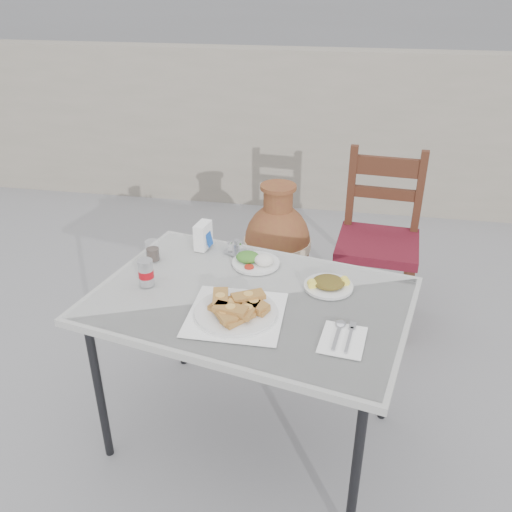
% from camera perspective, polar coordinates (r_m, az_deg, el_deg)
% --- Properties ---
extents(ground, '(80.00, 80.00, 0.00)m').
position_cam_1_polar(ground, '(2.42, -1.33, -17.22)').
color(ground, slate).
rests_on(ground, ground).
extents(cafe_table, '(1.24, 0.97, 0.68)m').
position_cam_1_polar(cafe_table, '(1.97, -0.62, -5.45)').
color(cafe_table, black).
rests_on(cafe_table, ground).
extents(pide_plate, '(0.32, 0.32, 0.07)m').
position_cam_1_polar(pide_plate, '(1.83, -2.14, -5.41)').
color(pide_plate, white).
rests_on(pide_plate, cafe_table).
extents(salad_rice_plate, '(0.19, 0.19, 0.05)m').
position_cam_1_polar(salad_rice_plate, '(2.14, -0.07, -0.44)').
color(salad_rice_plate, silver).
rests_on(salad_rice_plate, cafe_table).
extents(salad_chopped_plate, '(0.18, 0.18, 0.04)m').
position_cam_1_polar(salad_chopped_plate, '(2.01, 7.64, -2.91)').
color(salad_chopped_plate, silver).
rests_on(salad_chopped_plate, cafe_table).
extents(soda_can, '(0.06, 0.06, 0.10)m').
position_cam_1_polar(soda_can, '(2.03, -11.50, -1.72)').
color(soda_can, silver).
rests_on(soda_can, cafe_table).
extents(cola_glass, '(0.06, 0.06, 0.08)m').
position_cam_1_polar(cola_glass, '(2.21, -10.82, 0.46)').
color(cola_glass, white).
rests_on(cola_glass, cafe_table).
extents(napkin_holder, '(0.07, 0.10, 0.11)m').
position_cam_1_polar(napkin_holder, '(2.26, -5.59, 2.16)').
color(napkin_holder, white).
rests_on(napkin_holder, cafe_table).
extents(condiment_caddy, '(0.10, 0.10, 0.06)m').
position_cam_1_polar(condiment_caddy, '(2.22, -2.14, 0.78)').
color(condiment_caddy, '#BABBC2').
rests_on(condiment_caddy, cafe_table).
extents(cutlery_napkin, '(0.16, 0.20, 0.01)m').
position_cam_1_polar(cutlery_napkin, '(1.76, 9.11, -8.38)').
color(cutlery_napkin, white).
rests_on(cutlery_napkin, cafe_table).
extents(chair, '(0.44, 0.44, 0.92)m').
position_cam_1_polar(chair, '(2.88, 12.78, 1.77)').
color(chair, '#3C1A10').
rests_on(chair, ground).
extents(terracotta_urn, '(0.39, 0.39, 0.67)m').
position_cam_1_polar(terracotta_urn, '(3.11, 2.25, 1.25)').
color(terracotta_urn, brown).
rests_on(terracotta_urn, ground).
extents(back_wall, '(6.00, 0.25, 1.20)m').
position_cam_1_polar(back_wall, '(4.32, 5.41, 12.98)').
color(back_wall, gray).
rests_on(back_wall, ground).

